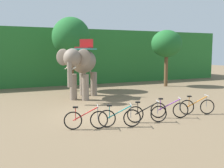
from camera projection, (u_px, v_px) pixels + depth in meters
ground_plane at (106, 114)px, 13.10m from camera, size 80.00×80.00×0.00m
foliage_hedge at (45, 57)px, 25.73m from camera, size 36.00×6.00×4.95m
tree_far_right at (71, 37)px, 20.22m from camera, size 2.81×2.81×5.50m
tree_left at (167, 44)px, 23.00m from camera, size 2.58×2.58×4.77m
elephant at (82, 64)px, 17.11m from camera, size 3.45×3.90×3.78m
bike_red at (86, 119)px, 10.50m from camera, size 1.64×0.68×0.92m
bike_teal at (119, 118)px, 10.79m from camera, size 1.62×0.73×0.92m
bike_black at (147, 113)px, 11.50m from camera, size 1.62×0.72×0.92m
bike_purple at (169, 109)px, 12.28m from camera, size 1.56×0.83×0.92m
bike_orange at (197, 106)px, 12.98m from camera, size 1.62×0.73×0.92m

